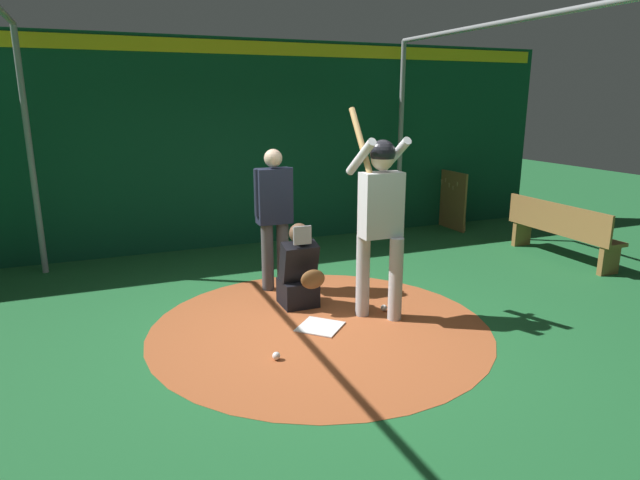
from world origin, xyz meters
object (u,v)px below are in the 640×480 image
umpire (274,212)px  baseball_2 (299,297)px  batter (380,211)px  baseball_0 (276,356)px  baseball_1 (384,308)px  catcher (299,274)px  home_plate (320,327)px  bench (560,230)px  bat_rack (447,200)px

umpire → baseball_2: (0.51, 0.13, -0.94)m
batter → baseball_0: bearing=-67.4°
umpire → baseball_1: 1.77m
catcher → baseball_0: bearing=-29.4°
home_plate → umpire: bearing=-177.9°
bench → baseball_1: 3.55m
home_plate → bat_rack: 5.32m
bench → baseball_2: bench is taller
batter → baseball_0: 1.86m
baseball_0 → baseball_2: (-1.36, 0.73, 0.00)m
baseball_1 → baseball_2: same height
catcher → home_plate: bearing=-1.8°
baseball_0 → baseball_1: (-0.67, 1.49, 0.00)m
bat_rack → baseball_1: bat_rack is taller
home_plate → baseball_1: (-0.14, 0.84, 0.03)m
bench → baseball_0: bearing=-72.8°
home_plate → bench: bench is taller
baseball_1 → baseball_2: (-0.69, -0.76, 0.00)m
baseball_1 → batter: bearing=-53.1°
umpire → baseball_1: bearing=36.3°
home_plate → baseball_0: bearing=-51.1°
home_plate → baseball_1: bearing=99.6°
home_plate → catcher: 0.77m
baseball_1 → baseball_2: size_ratio=1.00×
baseball_0 → baseball_1: size_ratio=1.00×
baseball_0 → baseball_1: same height
bat_rack → baseball_0: size_ratio=15.95×
bat_rack → bench: size_ratio=0.62×
baseball_1 → bat_rack: bearing=136.6°
catcher → bat_rack: bat_rack is taller
batter → bat_rack: (-3.44, 3.30, -0.70)m
bat_rack → bench: bearing=6.1°
umpire → bat_rack: size_ratio=1.48×
umpire → bat_rack: 4.59m
batter → baseball_1: (-0.11, 0.14, -1.15)m
home_plate → batter: size_ratio=0.19×
home_plate → baseball_2: size_ratio=5.68×
batter → bench: (-0.96, 3.56, -0.74)m
batter → umpire: bearing=-150.4°
catcher → baseball_1: bearing=57.2°
bat_rack → baseball_0: 6.15m
batter → baseball_2: 1.53m
bench → bat_rack: bearing=-173.9°
bat_rack → baseball_1: bearing=-43.4°
baseball_2 → bench: bearing=92.2°
umpire → baseball_0: (1.87, -0.60, -0.94)m
bat_rack → baseball_1: 4.61m
bench → catcher: bearing=-85.6°
umpire → bench: size_ratio=0.92×
bat_rack → baseball_0: (4.00, -4.64, -0.45)m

